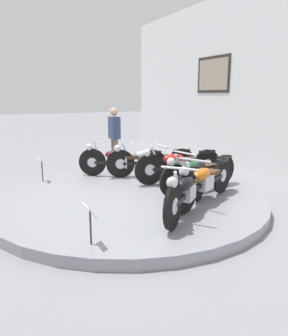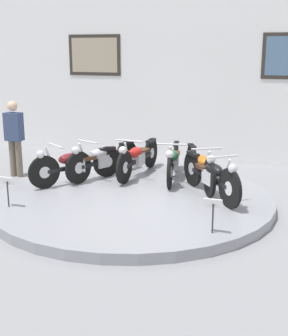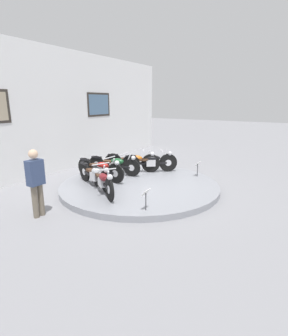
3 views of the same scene
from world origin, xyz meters
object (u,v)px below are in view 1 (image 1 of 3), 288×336
(motorcycle_silver, at_px, (149,160))
(motorcycle_green, at_px, (198,172))
(visitor_standing, at_px, (114,134))
(motorcycle_maroon, at_px, (120,160))
(motorcycle_red, at_px, (177,164))
(info_placard_front_left, at_px, (42,164))
(motorcycle_black, at_px, (187,189))
(info_placard_front_centre, at_px, (90,216))
(motorcycle_orange, at_px, (204,180))

(motorcycle_silver, relative_size, motorcycle_green, 0.96)
(motorcycle_green, xyz_separation_m, visitor_standing, (-3.35, -0.36, 0.36))
(motorcycle_maroon, xyz_separation_m, motorcycle_red, (0.93, 0.89, 0.01))
(motorcycle_green, height_order, info_placard_front_left, motorcycle_green)
(motorcycle_black, height_order, info_placard_front_centre, motorcycle_black)
(motorcycle_maroon, distance_m, motorcycle_silver, 0.64)
(motorcycle_orange, bearing_deg, motorcycle_silver, -179.87)
(motorcycle_red, distance_m, motorcycle_orange, 1.39)
(visitor_standing, bearing_deg, motorcycle_black, -6.97)
(motorcycle_orange, bearing_deg, motorcycle_black, -60.78)
(motorcycle_red, bearing_deg, info_placard_front_centre, -50.97)
(motorcycle_maroon, xyz_separation_m, motorcycle_green, (1.67, 0.89, -0.00))
(motorcycle_red, height_order, visitor_standing, visitor_standing)
(motorcycle_maroon, distance_m, visitor_standing, 1.80)
(motorcycle_red, bearing_deg, visitor_standing, -172.19)
(info_placard_front_left, bearing_deg, motorcycle_black, 28.65)
(motorcycle_maroon, distance_m, motorcycle_black, 2.60)
(motorcycle_silver, distance_m, motorcycle_green, 1.40)
(motorcycle_silver, height_order, motorcycle_red, motorcycle_red)
(motorcycle_silver, bearing_deg, motorcycle_green, 13.64)
(motorcycle_silver, xyz_separation_m, motorcycle_green, (1.36, 0.33, -0.01))
(motorcycle_maroon, relative_size, visitor_standing, 1.04)
(motorcycle_silver, distance_m, motorcycle_black, 2.35)
(motorcycle_maroon, height_order, motorcycle_green, motorcycle_maroon)
(visitor_standing, bearing_deg, motorcycle_orange, 0.46)
(motorcycle_green, relative_size, info_placard_front_centre, 3.77)
(motorcycle_black, relative_size, info_placard_front_centre, 3.08)
(motorcycle_maroon, relative_size, motorcycle_green, 0.86)
(info_placard_front_left, height_order, info_placard_front_centre, same)
(info_placard_front_centre, relative_size, visitor_standing, 0.32)
(motorcycle_silver, bearing_deg, info_placard_front_centre, -39.31)
(motorcycle_maroon, xyz_separation_m, info_placard_front_left, (-0.36, -1.61, -0.01))
(motorcycle_orange, height_order, motorcycle_black, motorcycle_orange)
(motorcycle_green, bearing_deg, info_placard_front_left, -129.12)
(motorcycle_maroon, relative_size, info_placard_front_left, 3.25)
(motorcycle_red, bearing_deg, motorcycle_orange, -13.54)
(motorcycle_red, height_order, motorcycle_black, motorcycle_black)
(motorcycle_maroon, bearing_deg, motorcycle_orange, 13.74)
(motorcycle_red, distance_m, visitor_standing, 2.66)
(motorcycle_maroon, relative_size, motorcycle_black, 1.06)
(motorcycle_green, xyz_separation_m, motorcycle_orange, (0.62, -0.33, 0.02))
(motorcycle_maroon, height_order, motorcycle_orange, motorcycle_orange)
(motorcycle_black, xyz_separation_m, info_placard_front_left, (-2.96, -1.62, -0.02))
(info_placard_front_left, distance_m, visitor_standing, 2.54)
(motorcycle_black, distance_m, visitor_standing, 4.32)
(info_placard_front_centre, bearing_deg, info_placard_front_left, 180.00)
(info_placard_front_centre, bearing_deg, motorcycle_silver, 140.69)
(motorcycle_black, relative_size, info_placard_front_left, 3.08)
(motorcycle_silver, distance_m, info_placard_front_centre, 3.42)
(info_placard_front_left, bearing_deg, motorcycle_green, 50.88)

